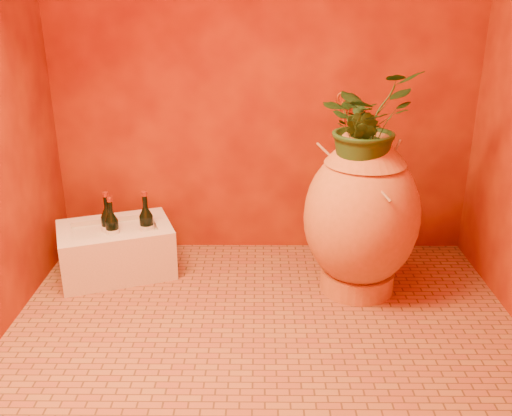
{
  "coord_description": "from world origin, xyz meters",
  "views": [
    {
      "loc": [
        -0.02,
        -2.34,
        1.56
      ],
      "look_at": [
        -0.04,
        0.35,
        0.51
      ],
      "focal_mm": 40.0,
      "sensor_mm": 36.0,
      "label": 1
    }
  ],
  "objects_px": {
    "wine_bottle_a": "(109,227)",
    "wall_tap": "(343,107)",
    "wine_bottle_c": "(147,227)",
    "wine_bottle_b": "(113,231)",
    "amphora": "(361,216)",
    "stone_basin": "(116,250)"
  },
  "relations": [
    {
      "from": "wine_bottle_b",
      "to": "wall_tap",
      "type": "distance_m",
      "value": 1.49
    },
    {
      "from": "amphora",
      "to": "wine_bottle_c",
      "type": "xyz_separation_m",
      "value": [
        -1.18,
        0.2,
        -0.15
      ]
    },
    {
      "from": "amphora",
      "to": "wine_bottle_a",
      "type": "relative_size",
      "value": 2.62
    },
    {
      "from": "stone_basin",
      "to": "wall_tap",
      "type": "height_order",
      "value": "wall_tap"
    },
    {
      "from": "stone_basin",
      "to": "wine_bottle_c",
      "type": "relative_size",
      "value": 2.19
    },
    {
      "from": "wine_bottle_a",
      "to": "wine_bottle_c",
      "type": "relative_size",
      "value": 1.0
    },
    {
      "from": "wine_bottle_b",
      "to": "wine_bottle_a",
      "type": "bearing_deg",
      "value": 129.65
    },
    {
      "from": "wine_bottle_c",
      "to": "wall_tap",
      "type": "bearing_deg",
      "value": 13.2
    },
    {
      "from": "amphora",
      "to": "wall_tap",
      "type": "relative_size",
      "value": 4.72
    },
    {
      "from": "wall_tap",
      "to": "stone_basin",
      "type": "bearing_deg",
      "value": -167.8
    },
    {
      "from": "wine_bottle_a",
      "to": "wine_bottle_b",
      "type": "distance_m",
      "value": 0.05
    },
    {
      "from": "wine_bottle_b",
      "to": "wine_bottle_c",
      "type": "xyz_separation_m",
      "value": [
        0.19,
        0.04,
        0.01
      ]
    },
    {
      "from": "wine_bottle_a",
      "to": "stone_basin",
      "type": "bearing_deg",
      "value": -18.22
    },
    {
      "from": "amphora",
      "to": "wine_bottle_a",
      "type": "height_order",
      "value": "amphora"
    },
    {
      "from": "amphora",
      "to": "stone_basin",
      "type": "relative_size",
      "value": 1.19
    },
    {
      "from": "amphora",
      "to": "wall_tap",
      "type": "bearing_deg",
      "value": 97.37
    },
    {
      "from": "stone_basin",
      "to": "wine_bottle_b",
      "type": "bearing_deg",
      "value": -98.44
    },
    {
      "from": "amphora",
      "to": "wine_bottle_a",
      "type": "distance_m",
      "value": 1.42
    },
    {
      "from": "wine_bottle_a",
      "to": "wall_tap",
      "type": "distance_m",
      "value": 1.5
    },
    {
      "from": "wine_bottle_b",
      "to": "wine_bottle_c",
      "type": "distance_m",
      "value": 0.19
    },
    {
      "from": "wine_bottle_c",
      "to": "wall_tap",
      "type": "relative_size",
      "value": 1.8
    },
    {
      "from": "amphora",
      "to": "stone_basin",
      "type": "xyz_separation_m",
      "value": [
        -1.36,
        0.18,
        -0.29
      ]
    }
  ]
}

